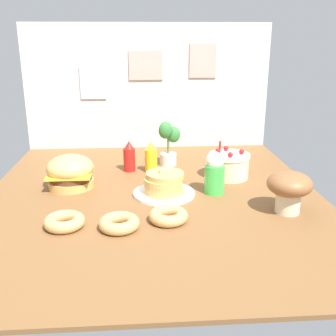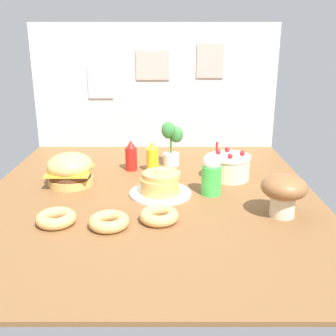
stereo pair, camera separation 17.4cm
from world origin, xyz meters
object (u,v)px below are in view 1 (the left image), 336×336
Objects in this scene: burger at (70,172)px; ketchup_bottle at (129,157)px; donut_vanilla at (168,215)px; cream_soda_cup at (215,173)px; pancake_stack at (164,185)px; donut_pink_glaze at (64,221)px; donut_chocolate at (119,223)px; potted_plant at (168,141)px; mushroom_stool at (289,188)px; layer_cake at (229,165)px; mustard_bottle at (152,158)px.

burger is 1.33× the size of ketchup_bottle.
burger reaches higher than donut_vanilla.
donut_vanilla is (-0.29, -0.36, -0.09)m from cream_soda_cup.
pancake_stack is 0.50m from ketchup_bottle.
burger is 1.43× the size of donut_pink_glaze.
donut_pink_glaze is 1.00× the size of donut_chocolate.
donut_pink_glaze is 0.61× the size of potted_plant.
mushroom_stool is at bearing -57.01° from potted_plant.
donut_chocolate is (-0.67, -0.69, -0.05)m from layer_cake.
ketchup_bottle is 0.15m from mustard_bottle.
donut_pink_glaze is (0.05, -0.55, -0.06)m from burger.
mushroom_stool is at bearing 5.96° from donut_vanilla.
donut_chocolate is (-0.18, -0.83, -0.07)m from mustard_bottle.
burger is at bearing 163.15° from pancake_stack.
mustard_bottle is 1.08× the size of donut_pink_glaze.
mushroom_stool is (0.62, -0.29, 0.08)m from pancake_stack.
burger is 0.85m from cream_soda_cup.
potted_plant reaches higher than ketchup_bottle.
pancake_stack is at bearing 37.47° from donut_pink_glaze.
mushroom_stool is (0.62, 0.06, 0.10)m from donut_vanilla.
layer_cake is 1.34× the size of donut_pink_glaze.
donut_pink_glaze and donut_vanilla have the same top height.
layer_cake is 0.96m from donut_chocolate.
donut_chocolate and donut_vanilla have the same top height.
mushroom_stool reaches higher than mustard_bottle.
donut_pink_glaze is 1.11m from potted_plant.
mustard_bottle reaches higher than donut_pink_glaze.
burger reaches higher than donut_pink_glaze.
ketchup_bottle is 0.83m from donut_vanilla.
donut_vanilla is at bearing -94.04° from potted_plant.
potted_plant reaches higher than burger.
mushroom_stool is at bearing -24.84° from pancake_stack.
burger is 0.99m from layer_cake.
layer_cake is at bearing -38.63° from potted_plant.
pancake_stack is at bearing -65.64° from ketchup_bottle.
cream_soda_cup is 1.61× the size of donut_vanilla.
donut_chocolate is 0.61× the size of potted_plant.
donut_chocolate is 1.04m from potted_plant.
donut_pink_glaze is (-0.29, -0.83, -0.07)m from ketchup_bottle.
donut_chocolate is (-0.03, -0.87, -0.07)m from ketchup_bottle.
donut_vanilla is 0.63m from mushroom_stool.
mushroom_stool reaches higher than donut_vanilla.
potted_plant is (0.06, 0.57, 0.11)m from pancake_stack.
mustard_bottle is at bearing 130.48° from cream_soda_cup.
pancake_stack is 0.63m from donut_pink_glaze.
cream_soda_cup is at bearing -41.71° from ketchup_bottle.
mustard_bottle is at bearing 133.81° from mushroom_stool.
pancake_stack is at bearing -16.85° from burger.
mustard_bottle is 0.67× the size of cream_soda_cup.
cream_soda_cup is (0.84, -0.16, 0.03)m from burger.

